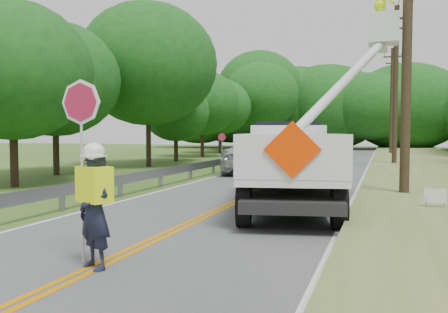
% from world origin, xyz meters
% --- Properties ---
extents(ground, '(140.00, 140.00, 0.00)m').
position_xyz_m(ground, '(0.00, 0.00, 0.00)').
color(ground, '#324E1F').
rests_on(ground, ground).
extents(road, '(7.20, 96.00, 0.03)m').
position_xyz_m(road, '(0.00, 14.00, 0.01)').
color(road, '#505053').
rests_on(road, ground).
extents(guardrail, '(0.18, 48.00, 0.77)m').
position_xyz_m(guardrail, '(-4.02, 14.91, 0.55)').
color(guardrail, gray).
rests_on(guardrail, ground).
extents(utility_poles, '(1.60, 43.30, 10.00)m').
position_xyz_m(utility_poles, '(5.00, 17.02, 5.27)').
color(utility_poles, black).
rests_on(utility_poles, ground).
extents(treeline_left, '(10.65, 55.57, 12.14)m').
position_xyz_m(treeline_left, '(-10.21, 31.92, 6.11)').
color(treeline_left, '#332319').
rests_on(treeline_left, ground).
extents(treeline_horizon, '(58.13, 15.79, 12.69)m').
position_xyz_m(treeline_horizon, '(1.20, 56.15, 5.50)').
color(treeline_horizon, '#164817').
rests_on(treeline_horizon, ground).
extents(flagger, '(1.17, 0.68, 3.05)m').
position_xyz_m(flagger, '(0.03, -0.36, 1.10)').
color(flagger, '#191E33').
rests_on(flagger, road).
extents(bucket_truck, '(4.87, 7.65, 7.09)m').
position_xyz_m(bucket_truck, '(1.80, 7.53, 1.61)').
color(bucket_truck, black).
rests_on(bucket_truck, road).
extents(suv_silver, '(4.29, 6.93, 1.79)m').
position_xyz_m(suv_silver, '(-2.34, 17.52, 0.91)').
color(suv_silver, silver).
rests_on(suv_silver, road).
extents(suv_darkgrey, '(2.97, 5.88, 1.64)m').
position_xyz_m(suv_darkgrey, '(-2.17, 27.52, 0.84)').
color(suv_darkgrey, '#323539').
rests_on(suv_darkgrey, road).
extents(stop_sign_permanent, '(0.43, 0.22, 2.17)m').
position_xyz_m(stop_sign_permanent, '(-4.30, 17.97, 1.40)').
color(stop_sign_permanent, gray).
rests_on(stop_sign_permanent, ground).
extents(yard_sign, '(0.53, 0.05, 0.77)m').
position_xyz_m(yard_sign, '(5.62, 6.19, 0.55)').
color(yard_sign, white).
rests_on(yard_sign, ground).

